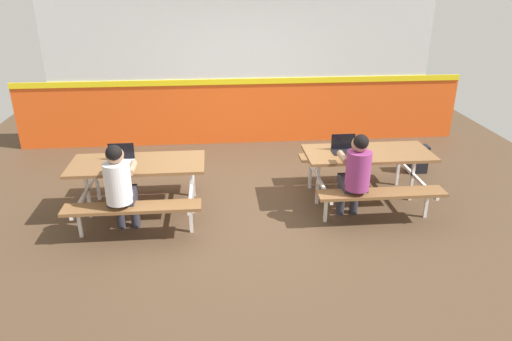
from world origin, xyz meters
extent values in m
cube|color=#4C3826|center=(0.00, 0.00, -0.01)|extent=(10.00, 10.00, 0.02)
cube|color=#E55119|center=(0.00, 2.62, 0.55)|extent=(8.00, 0.12, 1.10)
cube|color=yellow|center=(0.00, 2.55, 1.15)|extent=(8.00, 0.03, 0.10)
cube|color=silver|center=(0.00, 2.62, 1.90)|extent=(6.72, 0.12, 1.40)
cube|color=brown|center=(-1.50, -0.16, 0.72)|extent=(1.68, 0.75, 0.04)
cube|color=brown|center=(-1.50, -0.79, 0.43)|extent=(1.59, 0.28, 0.04)
cube|color=brown|center=(-1.50, 0.48, 0.43)|extent=(1.59, 0.28, 0.04)
cube|color=white|center=(-2.16, -0.16, 0.35)|extent=(0.04, 0.04, 0.70)
cube|color=white|center=(-2.16, -0.16, 0.39)|extent=(0.04, 1.55, 0.04)
cube|color=white|center=(-2.16, -0.66, 0.21)|extent=(0.04, 0.04, 0.41)
cube|color=white|center=(-2.16, 0.35, 0.21)|extent=(0.04, 0.04, 0.41)
cube|color=white|center=(-0.85, -0.16, 0.35)|extent=(0.04, 0.04, 0.70)
cube|color=white|center=(-0.85, -0.16, 0.39)|extent=(0.04, 1.55, 0.04)
cube|color=white|center=(-0.85, -0.66, 0.21)|extent=(0.04, 0.04, 0.41)
cube|color=white|center=(-0.85, 0.35, 0.21)|extent=(0.04, 0.04, 0.41)
cube|color=brown|center=(1.50, -0.05, 0.72)|extent=(1.68, 0.75, 0.04)
cube|color=brown|center=(1.50, -0.68, 0.43)|extent=(1.59, 0.28, 0.04)
cube|color=brown|center=(1.50, 0.59, 0.43)|extent=(1.59, 0.28, 0.04)
cube|color=white|center=(0.85, -0.05, 0.35)|extent=(0.04, 0.04, 0.70)
cube|color=white|center=(0.85, -0.05, 0.39)|extent=(0.04, 1.55, 0.04)
cube|color=white|center=(0.85, -0.55, 0.21)|extent=(0.04, 0.04, 0.41)
cube|color=white|center=(0.85, 0.46, 0.21)|extent=(0.04, 0.04, 0.41)
cube|color=white|center=(2.16, -0.05, 0.35)|extent=(0.04, 0.04, 0.70)
cube|color=white|center=(2.16, -0.05, 0.39)|extent=(0.04, 1.55, 0.04)
cube|color=white|center=(2.16, -0.55, 0.21)|extent=(0.04, 0.04, 0.41)
cube|color=white|center=(2.16, 0.46, 0.21)|extent=(0.04, 0.04, 0.41)
cylinder|color=#2D2D38|center=(-1.72, -0.47, 0.23)|extent=(0.11, 0.11, 0.45)
cylinder|color=#2D2D38|center=(-1.54, -0.47, 0.23)|extent=(0.11, 0.11, 0.45)
cube|color=#2D2D38|center=(-1.63, -0.62, 0.51)|extent=(0.30, 0.38, 0.12)
cylinder|color=silver|center=(-1.63, -0.79, 0.75)|extent=(0.30, 0.30, 0.48)
cylinder|color=#A57A5B|center=(-1.77, -0.59, 0.85)|extent=(0.08, 0.30, 0.08)
cylinder|color=#A57A5B|center=(-1.49, -0.59, 0.85)|extent=(0.08, 0.30, 0.08)
sphere|color=#A57A5B|center=(-1.63, -0.77, 1.08)|extent=(0.20, 0.20, 0.20)
sphere|color=black|center=(-1.63, -0.80, 1.11)|extent=(0.18, 0.18, 0.18)
cylinder|color=#2D2D38|center=(1.09, -0.36, 0.23)|extent=(0.11, 0.11, 0.45)
cylinder|color=#2D2D38|center=(1.27, -0.36, 0.23)|extent=(0.11, 0.11, 0.45)
cube|color=#2D2D38|center=(1.18, -0.51, 0.51)|extent=(0.30, 0.38, 0.12)
cylinder|color=#8C3372|center=(1.18, -0.68, 0.75)|extent=(0.30, 0.30, 0.48)
cylinder|color=#A57A5B|center=(1.04, -0.48, 0.85)|extent=(0.08, 0.30, 0.08)
cylinder|color=#A57A5B|center=(1.32, -0.48, 0.85)|extent=(0.08, 0.30, 0.08)
sphere|color=#A57A5B|center=(1.18, -0.66, 1.08)|extent=(0.20, 0.20, 0.20)
sphere|color=black|center=(1.18, -0.69, 1.11)|extent=(0.18, 0.18, 0.18)
cube|color=silver|center=(-1.71, -0.16, 0.75)|extent=(0.32, 0.22, 0.01)
cube|color=black|center=(-1.71, -0.05, 0.86)|extent=(0.32, 0.01, 0.21)
cube|color=black|center=(1.18, -0.05, 0.75)|extent=(0.32, 0.22, 0.01)
cube|color=black|center=(1.18, 0.06, 0.86)|extent=(0.32, 0.01, 0.21)
cube|color=black|center=(2.65, 0.91, 0.22)|extent=(0.30, 0.18, 0.44)
cube|color=black|center=(2.65, 1.02, 0.15)|extent=(0.21, 0.04, 0.19)
camera|label=1|loc=(-0.52, -5.80, 2.96)|focal=33.33mm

